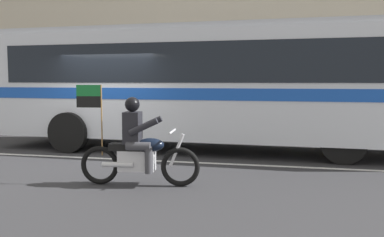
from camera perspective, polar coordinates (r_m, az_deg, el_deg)
The scene contains 7 objects.
ground_plane at distance 11.11m, azimuth -11.08°, elevation -4.64°, with size 60.00×60.00×0.00m, color #2B2B2D.
sidewalk_curb at distance 15.84m, azimuth -3.49°, elevation -1.40°, with size 28.00×3.80×0.15m, color #A39E93.
lane_center_stripe at distance 10.57m, azimuth -12.42°, elevation -5.13°, with size 26.60×0.14×0.01m, color silver.
office_building_facade at distance 18.13m, azimuth -1.44°, elevation 13.48°, with size 28.00×0.89×9.00m.
transit_bus at distance 11.36m, azimuth 2.81°, elevation 5.21°, with size 11.56×3.00×3.22m.
motorcycle_with_rider at distance 7.66m, azimuth -7.15°, elevation -3.89°, with size 2.19×0.67×1.78m.
fire_hydrant at distance 13.71m, azimuth 15.13°, elevation -0.70°, with size 0.22×0.30×0.75m.
Camera 1 is at (4.52, -9.98, 1.85)m, focal length 40.36 mm.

